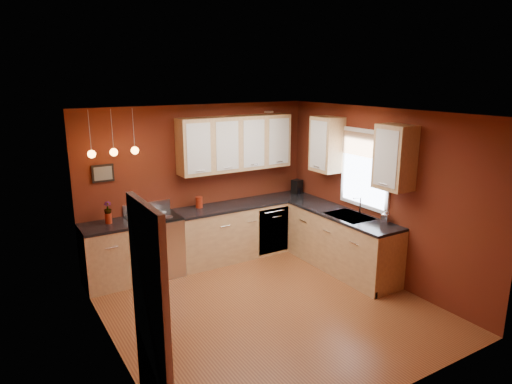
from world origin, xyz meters
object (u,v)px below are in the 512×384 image
gas_range (155,246)px  red_canister (199,202)px  sink (349,217)px  coffee_maker (297,187)px  soap_pump (385,216)px

gas_range → red_canister: red_canister is taller
gas_range → red_canister: bearing=8.7°
sink → coffee_maker: (0.13, 1.55, 0.14)m
red_canister → coffee_maker: coffee_maker is taller
gas_range → coffee_maker: size_ratio=4.37×
gas_range → soap_pump: bearing=-36.2°
soap_pump → coffee_maker: bearing=91.4°
gas_range → sink: (2.62, -1.50, 0.43)m
gas_range → coffee_maker: bearing=1.0°
sink → coffee_maker: 1.56m
red_canister → soap_pump: soap_pump is taller
red_canister → coffee_maker: bearing=-2.3°
gas_range → coffee_maker: coffee_maker is taller
coffee_maker → sink: bearing=-108.6°
red_canister → gas_range: bearing=-171.3°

